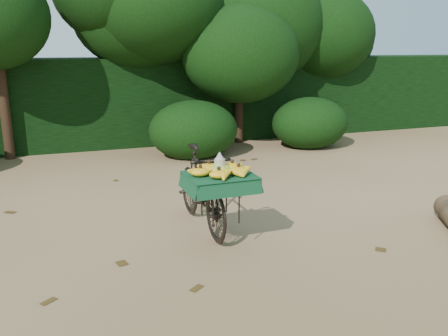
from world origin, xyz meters
name	(u,v)px	position (x,y,z in m)	size (l,w,h in m)	color
ground	(170,260)	(0.00, 0.00, 0.00)	(80.00, 80.00, 0.00)	tan
vendor_bicycle	(202,188)	(0.56, 0.70, 0.48)	(0.69, 1.67, 0.95)	black
hedge_backdrop	(100,101)	(0.00, 6.30, 0.90)	(26.00, 1.80, 1.80)	black
tree_row	(66,49)	(-0.65, 5.50, 2.00)	(14.50, 2.00, 4.00)	black
bush_clumps	(141,136)	(0.50, 4.30, 0.45)	(8.80, 1.70, 0.90)	black
leaf_litter	(156,235)	(0.00, 0.65, 0.01)	(7.00, 7.30, 0.01)	#453012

